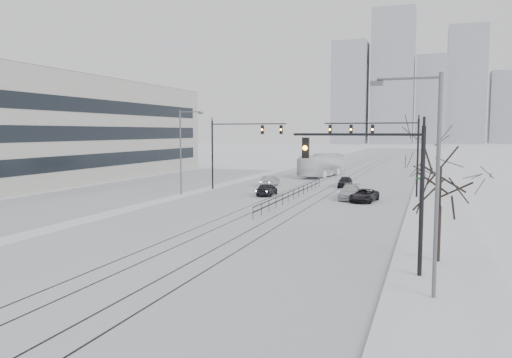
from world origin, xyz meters
name	(u,v)px	position (x,y,z in m)	size (l,w,h in m)	color
ground	(112,289)	(0.00, 0.00, 0.00)	(500.00, 500.00, 0.00)	white
road	(344,175)	(0.00, 60.00, 0.01)	(22.00, 260.00, 0.02)	silver
sidewalk_east	(435,177)	(13.50, 60.00, 0.08)	(5.00, 260.00, 0.16)	white
curb	(418,177)	(11.05, 60.00, 0.06)	(0.10, 260.00, 0.12)	gray
parking_strip	(146,187)	(-20.00, 35.00, 0.01)	(14.00, 60.00, 0.03)	silver
tram_rails	(316,189)	(0.00, 40.00, 0.02)	(5.30, 180.00, 0.01)	black
office_building	(27,129)	(-37.97, 35.00, 7.06)	(20.20, 62.20, 14.11)	#B5B3AB
skyline	(418,88)	(5.02, 273.63, 30.65)	(96.00, 48.00, 72.00)	#999EA8
traffic_mast_near	(386,179)	(10.79, 6.00, 4.56)	(6.10, 0.37, 7.00)	black
traffic_mast_ne	(384,141)	(8.15, 34.99, 5.76)	(9.60, 0.37, 8.00)	black
traffic_mast_nw	(236,142)	(-8.52, 36.00, 5.57)	(9.10, 0.37, 8.00)	black
street_light_east	(430,171)	(12.70, 3.00, 5.21)	(2.73, 0.25, 9.00)	#595B60
street_light_west	(183,146)	(-12.20, 30.00, 5.21)	(2.73, 0.25, 9.00)	#595B60
bare_tree	(440,176)	(13.20, 9.00, 4.49)	(4.40, 4.40, 6.10)	black
median_fence	(294,194)	(0.00, 30.00, 0.53)	(0.06, 24.00, 1.00)	black
street_sign	(419,186)	(11.80, 32.00, 1.61)	(0.70, 0.06, 2.40)	#595B60
sedan_sb_inner	(267,189)	(-3.48, 32.09, 0.67)	(1.58, 3.92, 1.34)	black
sedan_sb_outer	(270,181)	(-5.92, 40.86, 0.64)	(1.36, 3.89, 1.28)	gray
sedan_nb_front	(364,196)	(6.82, 30.68, 0.61)	(2.03, 4.40, 1.22)	black
sedan_nb_right	(350,192)	(5.25, 32.02, 0.69)	(1.94, 4.78, 1.39)	silver
sedan_nb_far	(345,182)	(3.01, 42.87, 0.66)	(1.56, 3.89, 1.33)	black
box_truck	(322,165)	(-2.60, 56.18, 1.70)	(2.85, 12.18, 3.39)	white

